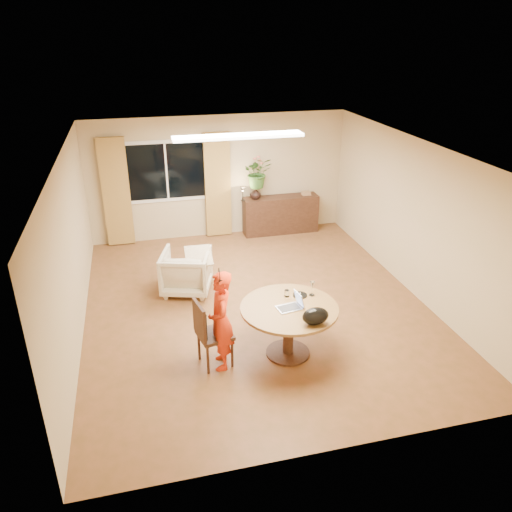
{
  "coord_description": "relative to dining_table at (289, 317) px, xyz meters",
  "views": [
    {
      "loc": [
        -1.75,
        -7.0,
        4.25
      ],
      "look_at": [
        -0.05,
        -0.2,
        1.0
      ],
      "focal_mm": 35.0,
      "sensor_mm": 36.0,
      "label": 1
    }
  ],
  "objects": [
    {
      "name": "armchair",
      "position": [
        -1.16,
        2.2,
        -0.23
      ],
      "size": [
        1.01,
        1.03,
        0.75
      ],
      "primitive_type": "imported",
      "rotation": [
        0.0,
        0.0,
        2.85
      ],
      "color": "beige",
      "rests_on": "floor"
    },
    {
      "name": "ceiling_panel",
      "position": [
        -0.11,
        2.63,
        1.96
      ],
      "size": [
        2.2,
        0.35,
        0.05
      ],
      "primitive_type": "cube",
      "color": "white",
      "rests_on": "ceiling"
    },
    {
      "name": "wall_back",
      "position": [
        -0.11,
        4.68,
        0.7
      ],
      "size": [
        5.5,
        0.0,
        5.5
      ],
      "primitive_type": "plane",
      "rotation": [
        1.57,
        0.0,
        0.0
      ],
      "color": "tan",
      "rests_on": "floor"
    },
    {
      "name": "dining_table",
      "position": [
        0.0,
        0.0,
        0.0
      ],
      "size": [
        1.35,
        1.35,
        0.77
      ],
      "color": "brown",
      "rests_on": "floor"
    },
    {
      "name": "book_stack",
      "position": [
        1.79,
        4.44,
        0.27
      ],
      "size": [
        0.21,
        0.16,
        0.08
      ],
      "primitive_type": null,
      "rotation": [
        0.0,
        0.0,
        0.1
      ],
      "color": "#866044",
      "rests_on": "sideboard"
    },
    {
      "name": "handbag",
      "position": [
        0.19,
        -0.49,
        0.28
      ],
      "size": [
        0.4,
        0.31,
        0.23
      ],
      "primitive_type": null,
      "rotation": [
        0.0,
        0.0,
        -0.35
      ],
      "color": "black",
      "rests_on": "dining_table"
    },
    {
      "name": "laptop",
      "position": [
        -0.02,
        -0.04,
        0.28
      ],
      "size": [
        0.37,
        0.28,
        0.23
      ],
      "primitive_type": null,
      "rotation": [
        0.0,
        0.0,
        0.16
      ],
      "color": "#B7B7BC",
      "rests_on": "dining_table"
    },
    {
      "name": "desk_lamp",
      "position": [
        0.34,
        4.39,
        0.38
      ],
      "size": [
        0.15,
        0.15,
        0.31
      ],
      "primitive_type": null,
      "rotation": [
        0.0,
        0.0,
        -0.24
      ],
      "color": "black",
      "rests_on": "sideboard"
    },
    {
      "name": "throw",
      "position": [
        -0.95,
        2.11,
        0.17
      ],
      "size": [
        0.47,
        0.57,
        0.03
      ],
      "primitive_type": null,
      "rotation": [
        0.0,
        0.0,
        -0.04
      ],
      "color": "beige",
      "rests_on": "armchair"
    },
    {
      "name": "bouquet",
      "position": [
        0.68,
        4.44,
        0.8
      ],
      "size": [
        0.63,
        0.55,
        0.66
      ],
      "primitive_type": "imported",
      "rotation": [
        0.0,
        0.0,
        -0.06
      ],
      "color": "#3C6F29",
      "rests_on": "vase"
    },
    {
      "name": "curtain_right",
      "position": [
        -0.16,
        4.58,
        0.54
      ],
      "size": [
        0.55,
        0.08,
        2.25
      ],
      "primitive_type": "cube",
      "color": "olive",
      "rests_on": "wall_back"
    },
    {
      "name": "wall_left",
      "position": [
        -2.86,
        1.43,
        0.7
      ],
      "size": [
        0.0,
        6.5,
        6.5
      ],
      "primitive_type": "plane",
      "rotation": [
        1.57,
        0.0,
        1.57
      ],
      "color": "tan",
      "rests_on": "floor"
    },
    {
      "name": "ceiling",
      "position": [
        -0.11,
        1.43,
        2.0
      ],
      "size": [
        6.5,
        6.5,
        0.0
      ],
      "primitive_type": "plane",
      "rotation": [
        3.14,
        0.0,
        0.0
      ],
      "color": "white",
      "rests_on": "wall_back"
    },
    {
      "name": "pot_lid",
      "position": [
        0.24,
        0.26,
        0.18
      ],
      "size": [
        0.25,
        0.25,
        0.03
      ],
      "primitive_type": null,
      "rotation": [
        0.0,
        0.0,
        -0.24
      ],
      "color": "white",
      "rests_on": "dining_table"
    },
    {
      "name": "wine_glass",
      "position": [
        0.41,
        0.23,
        0.27
      ],
      "size": [
        0.08,
        0.08,
        0.22
      ],
      "primitive_type": null,
      "rotation": [
        0.0,
        0.0,
        -0.03
      ],
      "color": "white",
      "rests_on": "dining_table"
    },
    {
      "name": "curtain_left",
      "position": [
        -2.26,
        4.58,
        0.54
      ],
      "size": [
        0.55,
        0.08,
        2.25
      ],
      "primitive_type": "cube",
      "color": "olive",
      "rests_on": "wall_back"
    },
    {
      "name": "floor",
      "position": [
        -0.11,
        1.43,
        -0.6
      ],
      "size": [
        6.5,
        6.5,
        0.0
      ],
      "primitive_type": "plane",
      "color": "brown",
      "rests_on": "ground"
    },
    {
      "name": "sideboard",
      "position": [
        1.21,
        4.44,
        -0.19
      ],
      "size": [
        1.66,
        0.41,
        0.83
      ],
      "primitive_type": "cube",
      "color": "black",
      "rests_on": "floor"
    },
    {
      "name": "wall_right",
      "position": [
        2.64,
        1.43,
        0.7
      ],
      "size": [
        0.0,
        6.5,
        6.5
      ],
      "primitive_type": "plane",
      "rotation": [
        1.57,
        0.0,
        -1.57
      ],
      "color": "tan",
      "rests_on": "floor"
    },
    {
      "name": "window",
      "position": [
        -1.21,
        4.66,
        0.9
      ],
      "size": [
        1.7,
        0.03,
        1.3
      ],
      "color": "white",
      "rests_on": "wall_back"
    },
    {
      "name": "tumbler",
      "position": [
        0.05,
        0.29,
        0.21
      ],
      "size": [
        0.08,
        0.08,
        0.1
      ],
      "primitive_type": null,
      "rotation": [
        0.0,
        0.0,
        -0.25
      ],
      "color": "white",
      "rests_on": "dining_table"
    },
    {
      "name": "child",
      "position": [
        -0.95,
        -0.02,
        0.1
      ],
      "size": [
        0.54,
        0.38,
        1.41
      ],
      "primitive_type": "imported",
      "rotation": [
        0.0,
        0.0,
        -1.66
      ],
      "color": "#B7300E",
      "rests_on": "floor"
    },
    {
      "name": "vase",
      "position": [
        0.63,
        4.44,
        0.35
      ],
      "size": [
        0.3,
        0.3,
        0.25
      ],
      "primitive_type": "imported",
      "rotation": [
        0.0,
        0.0,
        0.32
      ],
      "color": "black",
      "rests_on": "sideboard"
    },
    {
      "name": "dining_chair",
      "position": [
        -1.03,
        0.04,
        -0.11
      ],
      "size": [
        0.55,
        0.52,
        0.98
      ],
      "primitive_type": null,
      "rotation": [
        0.0,
        0.0,
        0.2
      ],
      "color": "black",
      "rests_on": "floor"
    }
  ]
}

